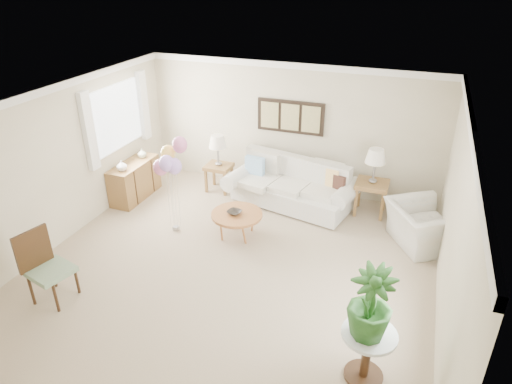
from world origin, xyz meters
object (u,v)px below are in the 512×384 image
sofa (292,188)px  armchair (421,226)px  balloon_cluster (170,159)px  accent_chair (45,265)px  coffee_table (237,215)px

sofa → armchair: 2.49m
sofa → balloon_cluster: size_ratio=1.51×
accent_chair → balloon_cluster: balloon_cluster is taller
coffee_table → accent_chair: bearing=-127.3°
coffee_table → accent_chair: 3.04m
coffee_table → sofa: bearing=68.6°
sofa → armchair: bearing=-14.2°
coffee_table → armchair: size_ratio=0.81×
sofa → accent_chair: 4.55m
coffee_table → accent_chair: size_ratio=0.82×
armchair → sofa: bearing=43.6°
coffee_table → balloon_cluster: 1.46m
armchair → balloon_cluster: balloon_cluster is taller
sofa → balloon_cluster: 2.54m
armchair → accent_chair: 5.81m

